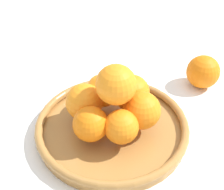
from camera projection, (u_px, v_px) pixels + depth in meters
ground_plane at (112, 132)px, 0.66m from camera, size 4.00×4.00×0.00m
fruit_bowl at (112, 127)px, 0.65m from camera, size 0.32×0.32×0.03m
orange_pile at (113, 102)px, 0.62m from camera, size 0.19×0.18×0.14m
stray_orange at (203, 72)px, 0.77m from camera, size 0.08×0.08×0.08m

